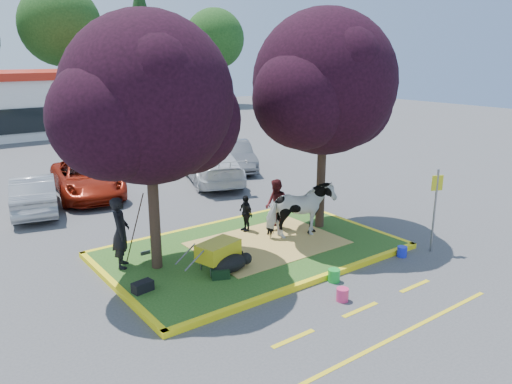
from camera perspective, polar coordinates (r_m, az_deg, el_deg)
ground at (r=14.67m, az=-0.53°, el=-6.93°), size 90.00×90.00×0.00m
median_island at (r=14.64m, az=-0.53°, el=-6.66°), size 8.00×5.00×0.15m
curb_near at (r=12.82m, az=6.38°, el=-10.13°), size 8.30×0.16×0.15m
curb_far at (r=16.66m, az=-5.77°, el=-3.93°), size 8.30×0.16×0.15m
curb_left at (r=12.88m, az=-15.62°, el=-10.51°), size 0.16×5.30×0.15m
curb_right at (r=17.20m, az=10.55°, el=-3.48°), size 0.16×5.30×0.15m
straw_bedding at (r=14.95m, az=1.34°, el=-5.86°), size 4.20×3.00×0.01m
tree_purple_left at (r=12.54m, az=-12.11°, el=9.49°), size 5.06×4.20×6.51m
tree_purple_right at (r=15.61m, az=7.91°, el=11.56°), size 5.30×4.40×6.82m
fire_lane_stripe_a at (r=10.62m, az=4.28°, el=-16.37°), size 1.10×0.12×0.01m
fire_lane_stripe_b at (r=11.86m, az=11.82°, el=-13.03°), size 1.10×0.12×0.01m
fire_lane_stripe_c at (r=13.29m, az=17.69°, el=-10.20°), size 1.10×0.12×0.01m
fire_lane_long at (r=11.22m, az=16.54°, el=-15.15°), size 6.00×0.10×0.01m
retail_building at (r=40.34m, az=-22.46°, el=9.64°), size 20.40×8.40×4.40m
treeline at (r=49.48m, az=-26.99°, el=16.42°), size 46.58×7.80×14.63m
cow at (r=15.21m, az=5.06°, el=-2.10°), size 2.22×1.43×1.73m
calf at (r=13.00m, az=-3.16°, el=-8.20°), size 1.22×0.98×0.46m
handler at (r=13.53m, az=-15.21°, el=-4.48°), size 0.72×0.83×1.91m
visitor_a at (r=15.82m, az=2.32°, el=-1.50°), size 0.83×0.95×1.65m
visitor_b at (r=15.76m, az=-1.20°, el=-2.44°), size 0.33×0.71×1.18m
wheelbarrow at (r=13.07m, az=-4.29°, el=-6.70°), size 2.00×0.93×0.75m
gear_bag_dark at (r=12.34m, az=-12.83°, el=-10.49°), size 0.53×0.34×0.25m
gear_bag_green at (r=12.73m, az=-4.11°, el=-9.29°), size 0.52×0.44×0.24m
sign_post at (r=15.16m, az=19.82°, el=-1.05°), size 0.33×0.16×2.47m
bucket_green at (r=13.00m, az=8.90°, el=-9.41°), size 0.39×0.39×0.33m
bucket_pink at (r=12.10m, az=9.84°, el=-11.48°), size 0.36×0.36×0.31m
bucket_blue at (r=14.94m, az=16.35°, el=-6.55°), size 0.31×0.31×0.30m
car_silver at (r=19.88m, az=-24.08°, el=-0.13°), size 2.37×4.45×1.39m
car_red at (r=21.36m, az=-18.75°, el=1.48°), size 3.14×5.45×1.43m
car_white at (r=22.42m, az=-5.03°, el=3.01°), size 3.72×5.64×1.52m
car_grey at (r=24.86m, az=-2.45°, el=4.19°), size 3.08×4.57×1.43m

